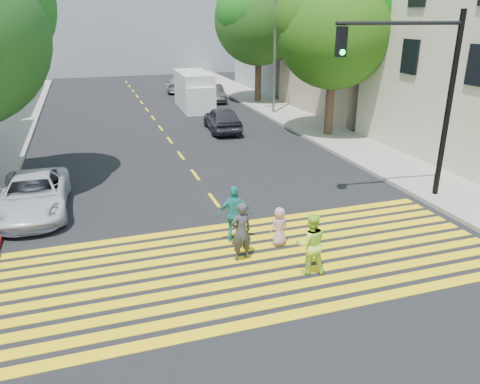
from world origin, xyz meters
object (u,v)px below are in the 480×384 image
pedestrian_extra (235,214)px  traffic_signal (420,82)px  pedestrian_man (241,231)px  dark_car_near (222,119)px  tree_right_near (337,24)px  white_sedan (33,195)px  silver_car (176,85)px  tree_right_far (260,15)px  pedestrian_child (279,227)px  pedestrian_woman (311,244)px  white_van (195,92)px  dark_car_parked (214,93)px

pedestrian_extra → traffic_signal: (6.82, 1.19, 3.31)m
pedestrian_man → dark_car_near: 15.01m
dark_car_near → tree_right_near: bearing=155.1°
white_sedan → silver_car: size_ratio=1.11×
pedestrian_man → tree_right_far: bearing=-122.4°
pedestrian_child → pedestrian_woman: bearing=84.5°
silver_car → traffic_signal: traffic_signal is taller
pedestrian_child → white_van: white_van is taller
pedestrian_man → dark_car_near: (3.69, 14.55, -0.13)m
white_sedan → silver_car: white_sedan is taller
pedestrian_man → pedestrian_extra: pedestrian_extra is taller
tree_right_far → dark_car_parked: size_ratio=2.46×
dark_car_parked → traffic_signal: 22.12m
white_sedan → dark_car_near: 13.15m
tree_right_near → white_van: 12.18m
white_sedan → pedestrian_child: bearing=-33.3°
tree_right_near → silver_car: (-4.97, 18.10, -5.20)m
pedestrian_extra → dark_car_near: 13.88m
pedestrian_woman → white_van: white_van is taller
silver_car → dark_car_parked: size_ratio=1.12×
white_van → pedestrian_woman: bearing=-93.6°
pedestrian_extra → white_van: 20.79m
white_sedan → tree_right_near: bearing=25.1°
pedestrian_man → silver_car: (3.96, 29.70, -0.23)m
dark_car_near → tree_right_far: bearing=-118.2°
pedestrian_child → dark_car_parked: bearing=-111.7°
white_sedan → white_van: 18.85m
pedestrian_child → tree_right_far: bearing=-119.8°
tree_right_far → pedestrian_man: 24.94m
pedestrian_man → pedestrian_child: pedestrian_man is taller
tree_right_near → tree_right_far: size_ratio=0.93×
white_van → tree_right_near: bearing=-60.4°
traffic_signal → dark_car_parked: bearing=99.6°
pedestrian_child → silver_car: size_ratio=0.28×
tree_right_far → pedestrian_man: (-8.89, -22.67, -5.39)m
silver_car → pedestrian_woman: bearing=94.0°
silver_car → white_van: 8.13m
tree_right_far → dark_car_parked: bearing=154.9°
dark_car_parked → pedestrian_child: bearing=-96.0°
pedestrian_woman → pedestrian_extra: pedestrian_extra is taller
pedestrian_man → pedestrian_extra: size_ratio=0.97×
tree_right_near → white_van: (-5.20, 10.00, -4.62)m
white_sedan → pedestrian_extra: bearing=-34.1°
pedestrian_child → pedestrian_extra: size_ratio=0.67×
tree_right_near → white_van: tree_right_near is taller
pedestrian_man → pedestrian_child: size_ratio=1.44×
tree_right_near → white_sedan: bearing=-156.2°
tree_right_near → dark_car_near: bearing=150.7°
pedestrian_child → white_sedan: 8.36m
pedestrian_woman → white_sedan: bearing=-29.4°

